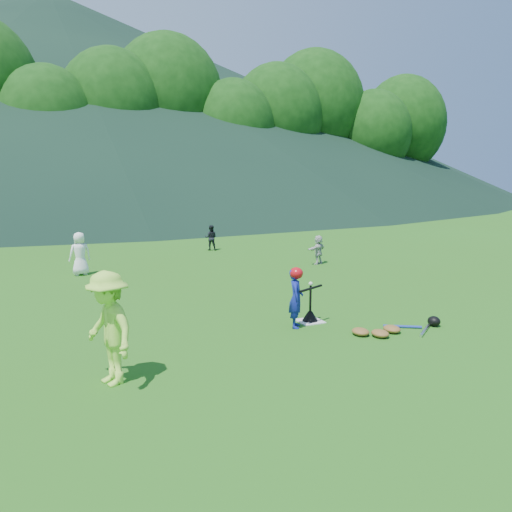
{
  "coord_description": "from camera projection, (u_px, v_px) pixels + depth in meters",
  "views": [
    {
      "loc": [
        -4.7,
        -7.92,
        2.73
      ],
      "look_at": [
        0.0,
        2.5,
        0.9
      ],
      "focal_mm": 35.0,
      "sensor_mm": 36.0,
      "label": 1
    }
  ],
  "objects": [
    {
      "name": "batting_tee",
      "position": [
        310.0,
        315.0,
        9.45
      ],
      "size": [
        0.3,
        0.3,
        0.68
      ],
      "color": "black",
      "rests_on": "home_plate"
    },
    {
      "name": "fielder_b",
      "position": [
        211.0,
        238.0,
        18.57
      ],
      "size": [
        0.56,
        0.51,
        0.94
      ],
      "primitive_type": "imported",
      "rotation": [
        0.0,
        0.0,
        2.72
      ],
      "color": "black",
      "rests_on": "ground"
    },
    {
      "name": "distant_hills",
      "position": [
        3.0,
        97.0,
        77.66
      ],
      "size": [
        155.0,
        140.0,
        32.0
      ],
      "color": "black",
      "rests_on": "ground"
    },
    {
      "name": "tree_line",
      "position": [
        93.0,
        105.0,
        38.71
      ],
      "size": [
        70.04,
        11.4,
        14.82
      ],
      "color": "#382314",
      "rests_on": "ground"
    },
    {
      "name": "outfield_fence",
      "position": [
        105.0,
        206.0,
        34.57
      ],
      "size": [
        70.07,
        0.08,
        1.33
      ],
      "color": "gray",
      "rests_on": "ground"
    },
    {
      "name": "baseball",
      "position": [
        311.0,
        284.0,
        9.35
      ],
      "size": [
        0.08,
        0.08,
        0.08
      ],
      "primitive_type": "sphere",
      "color": "white",
      "rests_on": "batting_tee"
    },
    {
      "name": "fielder_a",
      "position": [
        80.0,
        254.0,
        13.86
      ],
      "size": [
        0.64,
        0.48,
        1.21
      ],
      "primitive_type": "imported",
      "rotation": [
        0.0,
        0.0,
        3.31
      ],
      "color": "white",
      "rests_on": "ground"
    },
    {
      "name": "batter_child",
      "position": [
        296.0,
        298.0,
        9.04
      ],
      "size": [
        0.42,
        0.47,
        1.09
      ],
      "primitive_type": "imported",
      "rotation": [
        0.0,
        0.0,
        1.07
      ],
      "color": "navy",
      "rests_on": "ground"
    },
    {
      "name": "home_plate",
      "position": [
        310.0,
        321.0,
        9.47
      ],
      "size": [
        0.45,
        0.45,
        0.02
      ],
      "primitive_type": "cube",
      "color": "silver",
      "rests_on": "ground"
    },
    {
      "name": "equipment_pile",
      "position": [
        392.0,
        329.0,
        8.8
      ],
      "size": [
        1.8,
        0.79,
        0.19
      ],
      "color": "olive",
      "rests_on": "ground"
    },
    {
      "name": "adult_coach",
      "position": [
        109.0,
        328.0,
        6.53
      ],
      "size": [
        0.85,
        1.11,
        1.52
      ],
      "primitive_type": "imported",
      "rotation": [
        0.0,
        0.0,
        -1.24
      ],
      "color": "#ABF147",
      "rests_on": "ground"
    },
    {
      "name": "ground",
      "position": [
        310.0,
        322.0,
        9.47
      ],
      "size": [
        120.0,
        120.0,
        0.0
      ],
      "primitive_type": "plane",
      "color": "#296216",
      "rests_on": "ground"
    },
    {
      "name": "fielder_d",
      "position": [
        318.0,
        250.0,
        15.63
      ],
      "size": [
        0.88,
        0.61,
        0.91
      ],
      "primitive_type": "imported",
      "rotation": [
        0.0,
        0.0,
        3.59
      ],
      "color": "#BABABA",
      "rests_on": "ground"
    },
    {
      "name": "batter_gear",
      "position": [
        297.0,
        274.0,
        8.98
      ],
      "size": [
        0.72,
        0.28,
        0.45
      ],
      "color": "red",
      "rests_on": "ground"
    }
  ]
}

